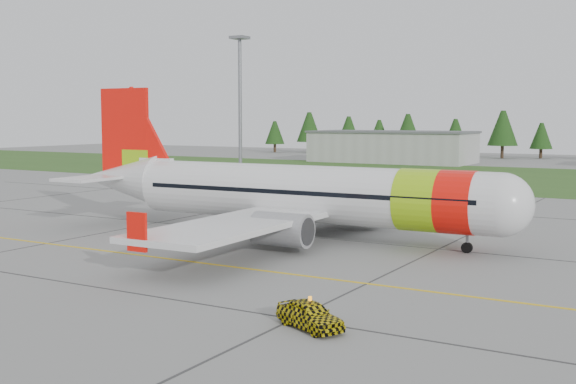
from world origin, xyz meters
The scene contains 9 objects.
ground centered at (0.00, 0.00, 0.00)m, with size 320.00×320.00×0.00m, color gray.
aircraft centered at (-0.78, 19.37, 3.31)m, with size 37.90×34.79×11.48m.
follow_me_car centered at (11.31, -0.89, 1.78)m, with size 1.43×1.21×3.56m, color yellow.
service_van centered at (-28.55, 54.89, 2.32)m, with size 1.62×1.53×4.64m, color white.
grass_strip centered at (0.00, 82.00, 0.01)m, with size 320.00×50.00×0.03m, color #30561E.
taxi_guideline centered at (0.00, 8.00, 0.01)m, with size 120.00×0.25×0.02m, color gold.
hangar_west centered at (-30.00, 110.00, 3.00)m, with size 32.00×14.00×6.00m, color #A8A8A3.
floodlight_mast centered at (-32.00, 58.00, 10.00)m, with size 0.50×0.50×20.00m, color slate.
treeline centered at (0.00, 138.00, 5.00)m, with size 160.00×8.00×10.00m, color #1C3F14, non-canonical shape.
Camera 1 is at (25.64, -27.31, 8.94)m, focal length 45.00 mm.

